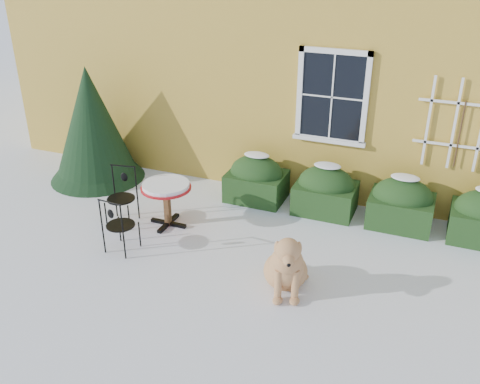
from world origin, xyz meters
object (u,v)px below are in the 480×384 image
at_px(bistro_table, 166,190).
at_px(patio_chair_near, 119,225).
at_px(evergreen_shrub, 93,135).
at_px(patio_chair_far, 122,196).
at_px(dog, 286,267).

distance_m(bistro_table, patio_chair_near, 1.05).
bearing_deg(evergreen_shrub, patio_chair_near, -47.69).
bearing_deg(bistro_table, patio_chair_near, -105.78).
bearing_deg(patio_chair_far, dog, -24.66).
xyz_separation_m(bistro_table, patio_chair_far, (-0.76, -0.19, -0.16)).
xyz_separation_m(patio_chair_far, dog, (3.18, -0.83, -0.10)).
relative_size(patio_chair_near, patio_chair_far, 0.95).
bearing_deg(dog, patio_chair_far, 145.71).
distance_m(patio_chair_far, dog, 3.29).
bearing_deg(patio_chair_far, bistro_table, 4.06).
relative_size(bistro_table, patio_chair_near, 0.90).
height_order(evergreen_shrub, dog, evergreen_shrub).
bearing_deg(dog, bistro_table, 137.51).
bearing_deg(patio_chair_near, patio_chair_far, -55.89).
bearing_deg(patio_chair_near, evergreen_shrub, -43.86).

